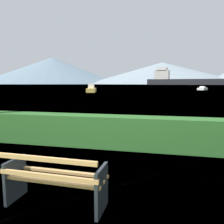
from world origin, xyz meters
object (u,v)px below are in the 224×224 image
(cargo_ship_large, at_px, (181,80))
(tender_far, at_px, (203,89))
(sailboat_mid, at_px, (91,89))
(park_bench, at_px, (55,180))

(cargo_ship_large, xyz_separation_m, tender_far, (-13.83, -252.56, -6.31))
(sailboat_mid, bearing_deg, tender_far, 40.56)
(cargo_ship_large, distance_m, sailboat_mid, 277.67)
(park_bench, bearing_deg, sailboat_mid, 107.42)
(sailboat_mid, bearing_deg, cargo_ship_large, 81.77)
(sailboat_mid, height_order, tender_far, sailboat_mid)
(park_bench, height_order, cargo_ship_large, cargo_ship_large)
(cargo_ship_large, bearing_deg, tender_far, -93.13)
(park_bench, relative_size, sailboat_mid, 0.27)
(cargo_ship_large, bearing_deg, sailboat_mid, -98.23)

